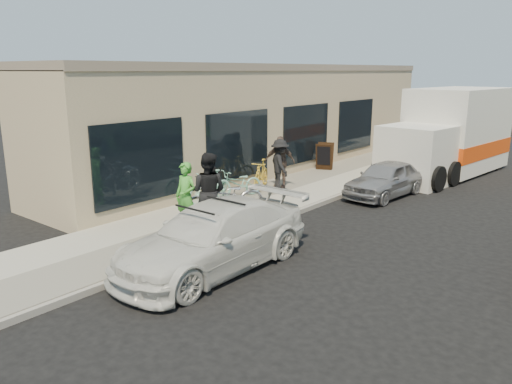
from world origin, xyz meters
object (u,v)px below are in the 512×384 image
Objects in this scene: moving_truck at (450,137)px; man_standing at (208,191)px; sedan_white at (213,237)px; bystander_b at (280,162)px; bike_rack at (215,183)px; cruiser_bike_b at (238,183)px; cruiser_bike_c at (261,175)px; sandwich_board at (325,156)px; bystander_a at (280,164)px; tandem_bike at (224,199)px; cruiser_bike_a at (210,187)px; woman_rider at (186,196)px; sedan_silver at (385,179)px.

man_standing is at bearing -94.12° from moving_truck.
bystander_b is at bearing 116.21° from sedan_white.
bike_rack is 0.51× the size of cruiser_bike_b.
cruiser_bike_c reaches higher than bike_rack.
sandwich_board is 4.95m from moving_truck.
bystander_b reaches higher than bike_rack.
sedan_white is 6.68m from bystander_a.
tandem_bike reaches higher than cruiser_bike_a.
cruiser_bike_a is (0.10, -6.55, -0.05)m from sandwich_board.
cruiser_bike_a is at bearing 113.11° from bystander_a.
sandwich_board is at bearing 110.06° from sedan_white.
sedan_white is 2.87× the size of cruiser_bike_a.
moving_truck is 4.18× the size of bystander_a.
cruiser_bike_c is at bearing -111.19° from moving_truck.
bystander_b is (0.59, 2.51, 0.36)m from bike_rack.
man_standing is at bearing 138.10° from sedan_white.
woman_rider is at bearing 18.29° from man_standing.
cruiser_bike_a is (-1.33, 2.20, -0.36)m from woman_rider.
sandwich_board is at bearing 88.87° from bike_rack.
tandem_bike is (-2.10, -10.75, -0.71)m from moving_truck.
moving_truck is at bearing 103.51° from tandem_bike.
moving_truck is 3.01× the size of tandem_bike.
sandwich_board is 10.46m from sedan_white.
man_standing is (1.95, -2.26, 0.45)m from bike_rack.
woman_rider reaches higher than sandwich_board.
cruiser_bike_a reaches higher than cruiser_bike_c.
sedan_silver is at bearing -129.16° from man_standing.
bystander_a is (0.63, -3.82, 0.30)m from sandwich_board.
moving_truck is 12.06m from woman_rider.
bystander_b is (0.34, 0.57, 0.38)m from cruiser_bike_c.
sandwich_board is at bearing 110.02° from cruiser_bike_b.
sedan_white reaches higher than sedan_silver.
sandwich_board is 3.88m from bystander_a.
bike_rack is at bearing -73.57° from man_standing.
sandwich_board is 0.65× the size of cruiser_bike_c.
sedan_white is at bearing -83.21° from cruiser_bike_c.
bike_rack is at bearing -107.45° from moving_truck.
bystander_b is at bearing 100.82° from cruiser_bike_b.
cruiser_bike_b is 1.74m from bystander_a.
tandem_bike is (-1.81, -5.70, 0.17)m from sedan_silver.
woman_rider is 4.76m from cruiser_bike_c.
sedan_silver is at bearing -113.54° from bystander_a.
sedan_silver is at bearing 48.61° from bike_rack.
sedan_silver is 7.09m from woman_rider.
bystander_a reaches higher than bike_rack.
man_standing is 1.19× the size of cruiser_bike_a.
cruiser_bike_a is at bearing 135.98° from sedan_white.
cruiser_bike_b is (-3.17, 4.40, -0.09)m from sedan_white.
cruiser_bike_a is 2.98m from bystander_b.
bike_rack is 3.07m from woman_rider.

